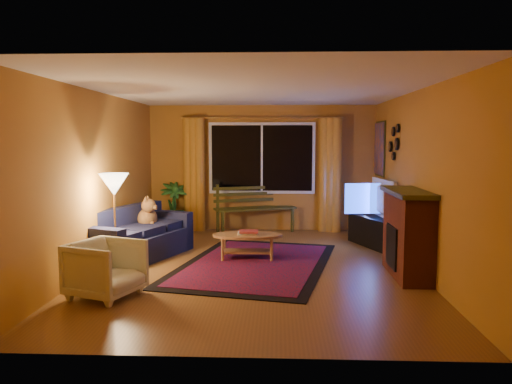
{
  "coord_description": "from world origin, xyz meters",
  "views": [
    {
      "loc": [
        0.32,
        -7.0,
        1.82
      ],
      "look_at": [
        0.0,
        0.3,
        1.05
      ],
      "focal_mm": 35.0,
      "sensor_mm": 36.0,
      "label": 1
    }
  ],
  "objects_px": {
    "armchair": "(106,266)",
    "coffee_table": "(248,247)",
    "sofa": "(137,234)",
    "tv_console": "(376,232)",
    "bench": "(255,220)",
    "floor_lamp": "(115,223)"
  },
  "relations": [
    {
      "from": "armchair",
      "to": "coffee_table",
      "type": "xyz_separation_m",
      "value": [
        1.53,
        1.92,
        -0.17
      ]
    },
    {
      "from": "armchair",
      "to": "sofa",
      "type": "bearing_deg",
      "value": 25.68
    },
    {
      "from": "sofa",
      "to": "armchair",
      "type": "distance_m",
      "value": 1.88
    },
    {
      "from": "armchair",
      "to": "tv_console",
      "type": "relative_size",
      "value": 0.6
    },
    {
      "from": "bench",
      "to": "sofa",
      "type": "height_order",
      "value": "sofa"
    },
    {
      "from": "coffee_table",
      "to": "tv_console",
      "type": "xyz_separation_m",
      "value": [
        2.14,
        1.0,
        0.06
      ]
    },
    {
      "from": "coffee_table",
      "to": "tv_console",
      "type": "relative_size",
      "value": 0.88
    },
    {
      "from": "bench",
      "to": "tv_console",
      "type": "xyz_separation_m",
      "value": [
        2.12,
        -1.22,
        0.01
      ]
    },
    {
      "from": "floor_lamp",
      "to": "tv_console",
      "type": "bearing_deg",
      "value": 24.54
    },
    {
      "from": "tv_console",
      "to": "coffee_table",
      "type": "bearing_deg",
      "value": -175.83
    },
    {
      "from": "floor_lamp",
      "to": "tv_console",
      "type": "distance_m",
      "value": 4.32
    },
    {
      "from": "bench",
      "to": "sofa",
      "type": "distance_m",
      "value": 2.84
    },
    {
      "from": "sofa",
      "to": "armchair",
      "type": "height_order",
      "value": "sofa"
    },
    {
      "from": "bench",
      "to": "floor_lamp",
      "type": "height_order",
      "value": "floor_lamp"
    },
    {
      "from": "sofa",
      "to": "floor_lamp",
      "type": "distance_m",
      "value": 0.8
    },
    {
      "from": "bench",
      "to": "tv_console",
      "type": "distance_m",
      "value": 2.44
    },
    {
      "from": "floor_lamp",
      "to": "coffee_table",
      "type": "xyz_separation_m",
      "value": [
        1.78,
        0.79,
        -0.48
      ]
    },
    {
      "from": "sofa",
      "to": "armchair",
      "type": "bearing_deg",
      "value": -63.58
    },
    {
      "from": "armchair",
      "to": "coffee_table",
      "type": "distance_m",
      "value": 2.46
    },
    {
      "from": "floor_lamp",
      "to": "coffee_table",
      "type": "height_order",
      "value": "floor_lamp"
    },
    {
      "from": "tv_console",
      "to": "bench",
      "type": "bearing_deg",
      "value": 129.32
    },
    {
      "from": "coffee_table",
      "to": "armchair",
      "type": "bearing_deg",
      "value": -128.47
    }
  ]
}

